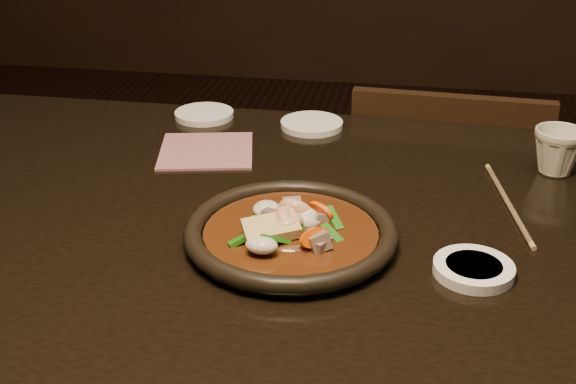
% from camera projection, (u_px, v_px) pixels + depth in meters
% --- Properties ---
extents(table, '(1.60, 0.90, 0.75)m').
position_uv_depth(table, '(393.00, 293.00, 0.94)').
color(table, black).
rests_on(table, floor).
extents(chair, '(0.40, 0.40, 0.80)m').
position_uv_depth(chair, '(437.00, 243.00, 1.53)').
color(chair, black).
rests_on(chair, floor).
extents(plate, '(0.27, 0.27, 0.03)m').
position_uv_depth(plate, '(291.00, 234.00, 0.89)').
color(plate, black).
rests_on(plate, table).
extents(stirfry, '(0.14, 0.14, 0.06)m').
position_uv_depth(stirfry, '(291.00, 229.00, 0.89)').
color(stirfry, '#3E1C0B').
rests_on(stirfry, plate).
extents(soy_dish, '(0.09, 0.09, 0.01)m').
position_uv_depth(soy_dish, '(474.00, 269.00, 0.83)').
color(soy_dish, white).
rests_on(soy_dish, table).
extents(saucer_left, '(0.11, 0.11, 0.01)m').
position_uv_depth(saucer_left, '(204.00, 114.00, 1.30)').
color(saucer_left, white).
rests_on(saucer_left, table).
extents(saucer_right, '(0.11, 0.11, 0.01)m').
position_uv_depth(saucer_right, '(312.00, 124.00, 1.26)').
color(saucer_right, white).
rests_on(saucer_right, table).
extents(tea_cup, '(0.08, 0.07, 0.07)m').
position_uv_depth(tea_cup, '(558.00, 150.00, 1.07)').
color(tea_cup, beige).
rests_on(tea_cup, table).
extents(chopsticks, '(0.05, 0.24, 0.01)m').
position_uv_depth(chopsticks, '(508.00, 203.00, 0.99)').
color(chopsticks, tan).
rests_on(chopsticks, table).
extents(napkin, '(0.18, 0.18, 0.00)m').
position_uv_depth(napkin, '(206.00, 151.00, 1.16)').
color(napkin, '#9A5E68').
rests_on(napkin, table).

